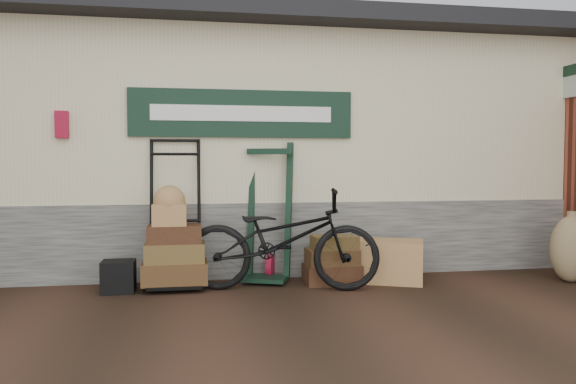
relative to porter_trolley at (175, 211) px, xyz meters
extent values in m
plane|color=black|center=(1.08, -0.74, -0.84)|extent=(80.00, 80.00, 0.00)
cube|color=#4C4C47|center=(1.08, 2.01, -0.39)|extent=(14.00, 3.54, 0.90)
cube|color=beige|center=(1.08, 2.01, 1.11)|extent=(14.00, 3.50, 2.10)
cube|color=black|center=(1.08, 1.86, 2.26)|extent=(14.40, 4.10, 0.20)
cube|color=black|center=(0.78, 0.23, 1.11)|extent=(2.60, 0.06, 0.55)
cube|color=white|center=(0.78, 0.20, 1.11)|extent=(2.10, 0.01, 0.18)
cube|color=maroon|center=(-1.22, 0.23, 0.96)|extent=(0.14, 0.10, 0.30)
cube|color=olive|center=(2.44, -0.19, -0.60)|extent=(0.87, 0.74, 0.48)
cube|color=black|center=(-0.59, -0.22, -0.67)|extent=(0.35, 0.30, 0.34)
imported|color=black|center=(1.14, -0.40, -0.23)|extent=(1.14, 2.21, 1.22)
ellipsoid|color=olive|center=(4.49, -0.57, -0.46)|extent=(0.52, 0.45, 0.77)
camera|label=1|loc=(0.17, -6.33, 0.54)|focal=35.00mm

